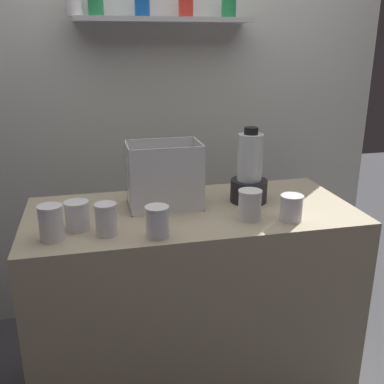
{
  "coord_description": "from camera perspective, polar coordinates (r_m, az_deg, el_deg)",
  "views": [
    {
      "loc": [
        -0.4,
        -1.75,
        1.58
      ],
      "look_at": [
        0.0,
        0.0,
        0.98
      ],
      "focal_mm": 41.88,
      "sensor_mm": 36.0,
      "label": 1
    }
  ],
  "objects": [
    {
      "name": "juice_cup_pomegranate_far_left",
      "position": [
        1.69,
        -17.49,
        -4.0
      ],
      "size": [
        0.09,
        0.09,
        0.13
      ],
      "color": "white",
      "rests_on": "counter"
    },
    {
      "name": "juice_cup_carrot_rightmost",
      "position": [
        1.84,
        12.51,
        -2.16
      ],
      "size": [
        0.09,
        0.09,
        0.11
      ],
      "color": "white",
      "rests_on": "counter"
    },
    {
      "name": "juice_cup_carrot_middle",
      "position": [
        1.69,
        -10.87,
        -3.71
      ],
      "size": [
        0.08,
        0.08,
        0.12
      ],
      "color": "white",
      "rests_on": "counter"
    },
    {
      "name": "juice_cup_pomegranate_far_right",
      "position": [
        1.81,
        7.35,
        -1.79
      ],
      "size": [
        0.1,
        0.1,
        0.12
      ],
      "color": "white",
      "rests_on": "counter"
    },
    {
      "name": "carrot_display_bin",
      "position": [
        1.94,
        -3.37,
        0.71
      ],
      "size": [
        0.31,
        0.21,
        0.28
      ],
      "color": "white",
      "rests_on": "counter"
    },
    {
      "name": "counter",
      "position": [
        2.12,
        0.0,
        -13.69
      ],
      "size": [
        1.4,
        0.64,
        0.9
      ],
      "primitive_type": "cube",
      "color": "tan",
      "rests_on": "ground_plane"
    },
    {
      "name": "blender_pitcher",
      "position": [
        2.0,
        7.31,
        2.27
      ],
      "size": [
        0.16,
        0.16,
        0.34
      ],
      "color": "black",
      "rests_on": "counter"
    },
    {
      "name": "ground_plane",
      "position": [
        2.39,
        0.0,
        -22.83
      ],
      "size": [
        8.0,
        8.0,
        0.0
      ],
      "primitive_type": "plane",
      "color": "#4C4C51"
    },
    {
      "name": "juice_cup_mango_left",
      "position": [
        1.76,
        -14.4,
        -3.07
      ],
      "size": [
        0.09,
        0.09,
        0.11
      ],
      "color": "white",
      "rests_on": "counter"
    },
    {
      "name": "juice_cup_beet_right",
      "position": [
        1.64,
        -4.43,
        -4.03
      ],
      "size": [
        0.09,
        0.09,
        0.12
      ],
      "color": "white",
      "rests_on": "counter"
    },
    {
      "name": "back_wall_unit",
      "position": [
        2.57,
        -3.96,
        11.41
      ],
      "size": [
        2.6,
        0.24,
        2.5
      ],
      "color": "silver",
      "rests_on": "ground_plane"
    }
  ]
}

